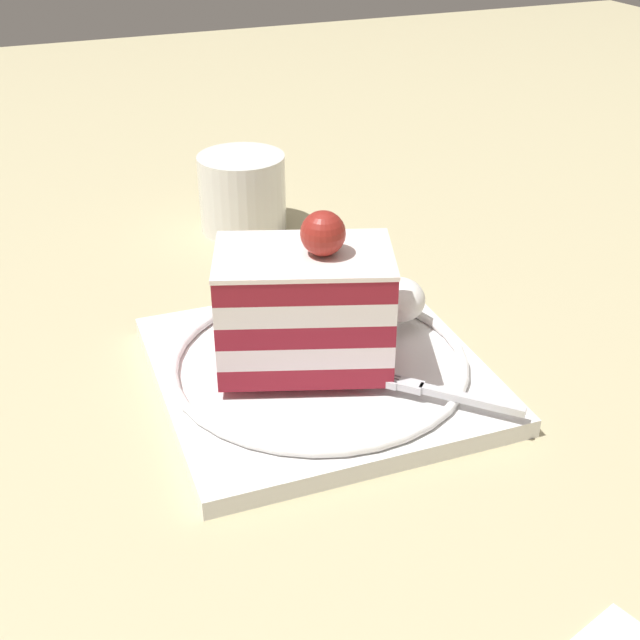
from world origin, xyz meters
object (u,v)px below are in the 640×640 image
Objects in this scene: cake_slice at (306,308)px; fork at (436,392)px; dessert_plate at (320,371)px; drink_glass_near at (243,197)px; whipped_cream_dollop at (399,300)px.

fork is at bearing -47.04° from cake_slice.
drink_glass_near reaches higher than dessert_plate.
whipped_cream_dollop is at bearing 21.25° from dessert_plate.
whipped_cream_dollop reaches higher than fork.
dessert_plate is at bearing 127.69° from fork.
whipped_cream_dollop reaches higher than dessert_plate.
dessert_plate is 5.83× the size of whipped_cream_dollop.
drink_glass_near is at bearing 93.50° from fork.
drink_glass_near is (0.04, 0.27, -0.03)m from cake_slice.
whipped_cream_dollop is at bearing 77.35° from fork.
cake_slice is 0.10m from fork.
dessert_plate is 2.70× the size of fork.
cake_slice reaches higher than dessert_plate.
drink_glass_near is (-0.04, 0.24, -0.00)m from whipped_cream_dollop.
fork is at bearing -86.50° from drink_glass_near.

